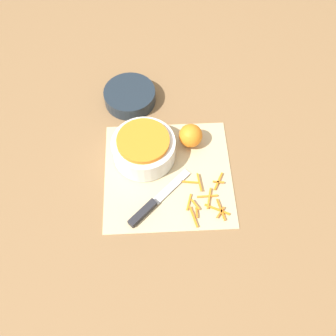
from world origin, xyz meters
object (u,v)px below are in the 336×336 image
(bowl_speckled, at_px, (144,148))
(orange_left, at_px, (191,136))
(bowl_dark, at_px, (130,96))
(knife, at_px, (150,207))

(bowl_speckled, height_order, orange_left, bowl_speckled)
(bowl_speckled, height_order, bowl_dark, bowl_speckled)
(bowl_speckled, bearing_deg, orange_left, 15.85)
(bowl_dark, relative_size, knife, 0.91)
(bowl_speckled, relative_size, bowl_dark, 1.11)
(bowl_speckled, xyz_separation_m, knife, (0.01, -0.17, -0.03))
(bowl_speckled, bearing_deg, knife, -86.32)
(bowl_dark, height_order, orange_left, orange_left)
(bowl_speckled, distance_m, knife, 0.17)
(bowl_dark, bearing_deg, bowl_speckled, -79.03)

